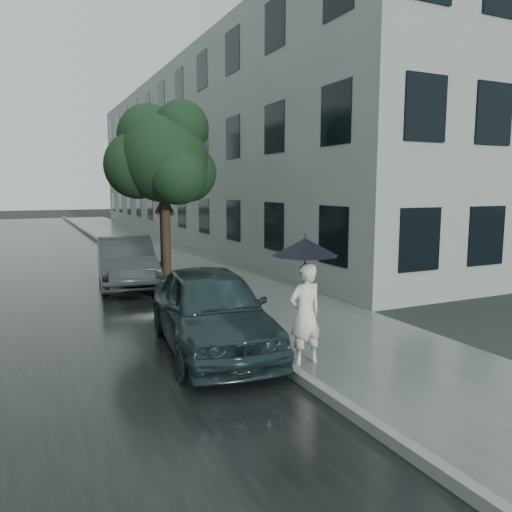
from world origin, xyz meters
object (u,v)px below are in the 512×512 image
lamp_post (156,181)px  car_far (126,261)px  street_tree (163,157)px  car_near (211,309)px  pedestrian (305,314)px

lamp_post → car_far: 3.93m
car_far → street_tree: bearing=-2.8°
street_tree → car_far: street_tree is taller
street_tree → car_near: bearing=-98.0°
lamp_post → car_near: lamp_post is taller
street_tree → pedestrian: bearing=-88.4°
street_tree → car_far: size_ratio=1.25×
pedestrian → lamp_post: bearing=-97.3°
pedestrian → street_tree: (-0.21, 7.60, 2.84)m
lamp_post → car_near: (-1.38, -9.18, -2.30)m
lamp_post → car_far: bearing=-110.4°
pedestrian → car_far: size_ratio=0.39×
pedestrian → lamp_post: (0.29, 10.51, 2.20)m
car_near → pedestrian: bearing=-43.9°
street_tree → car_far: (-1.13, 0.18, -2.96)m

